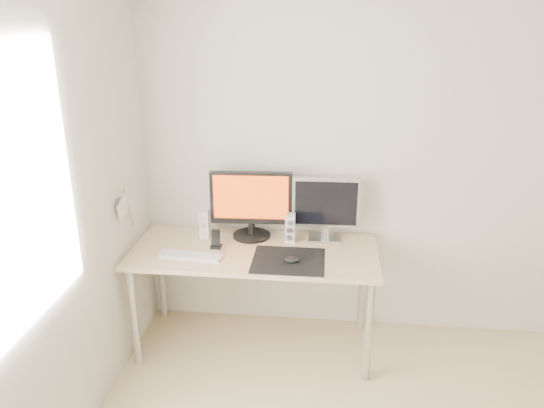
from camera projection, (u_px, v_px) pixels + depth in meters
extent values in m
plane|color=silver|center=(399.00, 161.00, 3.52)|extent=(3.50, 0.00, 3.50)
cube|color=black|center=(288.00, 260.00, 3.30)|extent=(0.45, 0.40, 0.00)
ellipsoid|color=black|center=(291.00, 260.00, 3.26)|extent=(0.10, 0.06, 0.04)
cube|color=#D1B587|center=(254.00, 252.00, 3.46)|extent=(1.60, 0.70, 0.03)
cylinder|color=silver|center=(134.00, 317.00, 3.39)|extent=(0.05, 0.05, 0.70)
cylinder|color=silver|center=(368.00, 331.00, 3.24)|extent=(0.05, 0.05, 0.70)
cylinder|color=silver|center=(161.00, 275.00, 3.93)|extent=(0.05, 0.05, 0.70)
cylinder|color=silver|center=(363.00, 285.00, 3.78)|extent=(0.05, 0.05, 0.70)
cylinder|color=black|center=(252.00, 235.00, 3.65)|extent=(0.27, 0.27, 0.02)
cylinder|color=black|center=(252.00, 226.00, 3.63)|extent=(0.05, 0.05, 0.12)
cube|color=black|center=(251.00, 198.00, 3.54)|extent=(0.55, 0.07, 0.36)
cube|color=orange|center=(251.00, 198.00, 3.52)|extent=(0.50, 0.03, 0.30)
cube|color=#A9A9AB|center=(325.00, 238.00, 3.61)|extent=(0.22, 0.16, 0.01)
cube|color=silver|center=(325.00, 230.00, 3.59)|extent=(0.05, 0.04, 0.10)
cube|color=#B6B6B9|center=(326.00, 203.00, 3.52)|extent=(0.45, 0.05, 0.34)
cube|color=black|center=(326.00, 204.00, 3.50)|extent=(0.41, 0.01, 0.30)
cube|color=white|center=(205.00, 224.00, 3.60)|extent=(0.06, 0.07, 0.20)
cylinder|color=silver|center=(204.00, 234.00, 3.58)|extent=(0.04, 0.01, 0.04)
cylinder|color=#A9A9AB|center=(203.00, 226.00, 3.56)|extent=(0.04, 0.01, 0.04)
cylinder|color=#BCBCBE|center=(203.00, 219.00, 3.54)|extent=(0.04, 0.01, 0.04)
cube|color=silver|center=(290.00, 228.00, 3.53)|extent=(0.06, 0.07, 0.20)
cylinder|color=silver|center=(290.00, 238.00, 3.51)|extent=(0.04, 0.01, 0.04)
cylinder|color=silver|center=(290.00, 231.00, 3.49)|extent=(0.04, 0.01, 0.04)
cylinder|color=silver|center=(290.00, 223.00, 3.47)|extent=(0.04, 0.01, 0.04)
cube|color=silver|center=(191.00, 256.00, 3.35)|extent=(0.43, 0.17, 0.01)
cube|color=silver|center=(191.00, 255.00, 3.34)|extent=(0.41, 0.15, 0.01)
cube|color=black|center=(216.00, 247.00, 3.47)|extent=(0.07, 0.06, 0.02)
cube|color=black|center=(216.00, 238.00, 3.45)|extent=(0.06, 0.03, 0.11)
cylinder|color=#A57F54|center=(129.00, 208.00, 3.36)|extent=(0.01, 0.10, 0.29)
cube|color=white|center=(123.00, 207.00, 3.26)|extent=(0.00, 0.19, 0.15)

